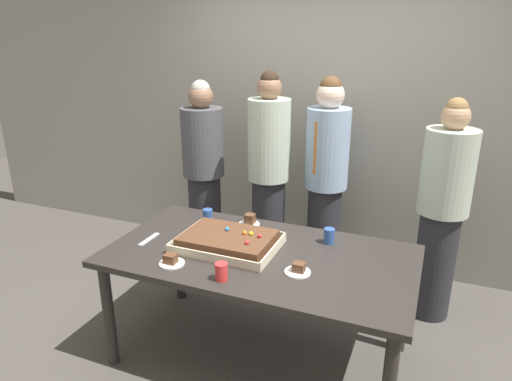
# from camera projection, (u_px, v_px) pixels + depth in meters

# --- Properties ---
(ground_plane) EXTENTS (12.00, 12.00, 0.00)m
(ground_plane) POSITION_uv_depth(u_px,v_px,m) (259.00, 355.00, 3.07)
(ground_plane) COLOR #4C4742
(interior_back_panel) EXTENTS (8.00, 0.12, 3.00)m
(interior_back_panel) POSITION_uv_depth(u_px,v_px,m) (328.00, 99.00, 3.97)
(interior_back_panel) COLOR #9E998E
(interior_back_panel) RESTS_ON ground_plane
(party_table) EXTENTS (1.88, 1.01, 0.76)m
(party_table) POSITION_uv_depth(u_px,v_px,m) (260.00, 265.00, 2.84)
(party_table) COLOR #2D2826
(party_table) RESTS_ON ground_plane
(sheet_cake) EXTENTS (0.62, 0.46, 0.11)m
(sheet_cake) POSITION_uv_depth(u_px,v_px,m) (228.00, 241.00, 2.88)
(sheet_cake) COLOR beige
(sheet_cake) RESTS_ON party_table
(plated_slice_near_left) EXTENTS (0.15, 0.15, 0.06)m
(plated_slice_near_left) POSITION_uv_depth(u_px,v_px,m) (171.00, 261.00, 2.68)
(plated_slice_near_left) COLOR white
(plated_slice_near_left) RESTS_ON party_table
(plated_slice_near_right) EXTENTS (0.15, 0.15, 0.08)m
(plated_slice_near_right) POSITION_uv_depth(u_px,v_px,m) (249.00, 221.00, 3.22)
(plated_slice_near_right) COLOR white
(plated_slice_near_right) RESTS_ON party_table
(plated_slice_far_left) EXTENTS (0.15, 0.15, 0.06)m
(plated_slice_far_left) POSITION_uv_depth(u_px,v_px,m) (298.00, 270.00, 2.58)
(plated_slice_far_left) COLOR white
(plated_slice_far_left) RESTS_ON party_table
(drink_cup_nearest) EXTENTS (0.07, 0.07, 0.10)m
(drink_cup_nearest) POSITION_uv_depth(u_px,v_px,m) (329.00, 236.00, 2.94)
(drink_cup_nearest) COLOR #2D5199
(drink_cup_nearest) RESTS_ON party_table
(drink_cup_middle) EXTENTS (0.07, 0.07, 0.10)m
(drink_cup_middle) POSITION_uv_depth(u_px,v_px,m) (208.00, 216.00, 3.26)
(drink_cup_middle) COLOR #2D5199
(drink_cup_middle) RESTS_ON party_table
(drink_cup_far_end) EXTENTS (0.07, 0.07, 0.10)m
(drink_cup_far_end) POSITION_uv_depth(u_px,v_px,m) (221.00, 272.00, 2.50)
(drink_cup_far_end) COLOR red
(drink_cup_far_end) RESTS_ON party_table
(cake_server_utensil) EXTENTS (0.03, 0.20, 0.01)m
(cake_server_utensil) POSITION_uv_depth(u_px,v_px,m) (149.00, 239.00, 3.00)
(cake_server_utensil) COLOR silver
(cake_server_utensil) RESTS_ON party_table
(person_serving_front) EXTENTS (0.34, 0.34, 1.78)m
(person_serving_front) POSITION_uv_depth(u_px,v_px,m) (269.00, 178.00, 3.73)
(person_serving_front) COLOR #28282D
(person_serving_front) RESTS_ON ground_plane
(person_green_shirt_behind) EXTENTS (0.36, 0.36, 1.69)m
(person_green_shirt_behind) POSITION_uv_depth(u_px,v_px,m) (204.00, 175.00, 3.98)
(person_green_shirt_behind) COLOR #28282D
(person_green_shirt_behind) RESTS_ON ground_plane
(person_striped_tie_right) EXTENTS (0.36, 0.36, 1.65)m
(person_striped_tie_right) POSITION_uv_depth(u_px,v_px,m) (442.00, 211.00, 3.26)
(person_striped_tie_right) COLOR #28282D
(person_striped_tie_right) RESTS_ON ground_plane
(person_far_right_suit) EXTENTS (0.34, 0.34, 1.74)m
(person_far_right_suit) POSITION_uv_depth(u_px,v_px,m) (326.00, 181.00, 3.70)
(person_far_right_suit) COLOR #28282D
(person_far_right_suit) RESTS_ON ground_plane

